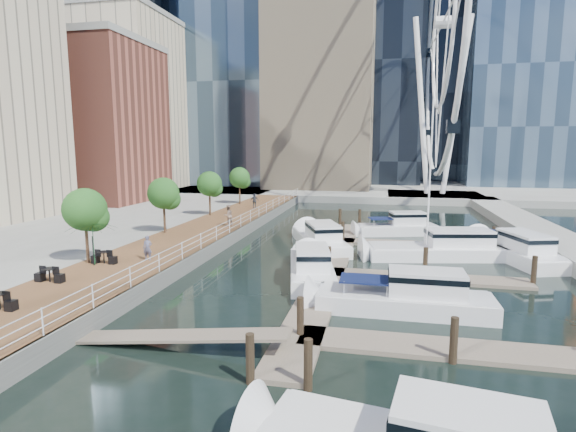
# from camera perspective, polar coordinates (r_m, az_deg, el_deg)

# --- Properties ---
(ground) EXTENTS (520.00, 520.00, 0.00)m
(ground) POSITION_cam_1_polar(r_m,az_deg,el_deg) (22.21, -5.29, -12.50)
(ground) COLOR black
(ground) RESTS_ON ground
(boardwalk) EXTENTS (6.00, 60.00, 1.00)m
(boardwalk) POSITION_cam_1_polar(r_m,az_deg,el_deg) (38.68, -11.47, -2.69)
(boardwalk) COLOR brown
(boardwalk) RESTS_ON ground
(seawall) EXTENTS (0.25, 60.00, 1.00)m
(seawall) POSITION_cam_1_polar(r_m,az_deg,el_deg) (37.60, -7.26, -2.91)
(seawall) COLOR #595954
(seawall) RESTS_ON ground
(land_far) EXTENTS (200.00, 114.00, 1.00)m
(land_far) POSITION_cam_1_polar(r_m,az_deg,el_deg) (122.14, 9.09, 5.04)
(land_far) COLOR gray
(land_far) RESTS_ON ground
(breakwater) EXTENTS (4.00, 60.00, 1.00)m
(breakwater) POSITION_cam_1_polar(r_m,az_deg,el_deg) (42.73, 30.59, -2.67)
(breakwater) COLOR gray
(breakwater) RESTS_ON ground
(pier) EXTENTS (14.00, 12.00, 1.00)m
(pier) POSITION_cam_1_polar(r_m,az_deg,el_deg) (72.56, 18.09, 2.31)
(pier) COLOR gray
(pier) RESTS_ON ground
(railing) EXTENTS (0.10, 60.00, 1.05)m
(railing) POSITION_cam_1_polar(r_m,az_deg,el_deg) (37.44, -7.44, -1.37)
(railing) COLOR white
(railing) RESTS_ON boardwalk
(floating_docks) EXTENTS (16.00, 34.00, 2.60)m
(floating_docks) POSITION_cam_1_polar(r_m,az_deg,el_deg) (30.71, 14.92, -5.78)
(floating_docks) COLOR #6D6051
(floating_docks) RESTS_ON ground
(midrise_condos) EXTENTS (19.00, 67.00, 28.00)m
(midrise_condos) POSITION_cam_1_polar(r_m,az_deg,el_deg) (61.50, -29.17, 12.65)
(midrise_condos) COLOR #BCAD8E
(midrise_condos) RESTS_ON ground
(ferris_wheel) EXTENTS (5.80, 45.60, 47.80)m
(ferris_wheel) POSITION_cam_1_polar(r_m,az_deg,el_deg) (74.36, 19.08, 22.16)
(ferris_wheel) COLOR white
(ferris_wheel) RESTS_ON ground
(street_trees) EXTENTS (2.60, 42.60, 4.60)m
(street_trees) POSITION_cam_1_polar(r_m,az_deg,el_deg) (38.26, -15.54, 2.78)
(street_trees) COLOR #3F2B1C
(street_trees) RESTS_ON ground
(cafe_tables) EXTENTS (2.50, 13.70, 0.74)m
(cafe_tables) POSITION_cam_1_polar(r_m,az_deg,el_deg) (25.22, -30.24, -7.79)
(cafe_tables) COLOR black
(cafe_tables) RESTS_ON ground
(yacht_foreground) EXTENTS (9.33, 2.53, 2.15)m
(yacht_foreground) POSITION_cam_1_polar(r_m,az_deg,el_deg) (23.32, 14.46, -11.69)
(yacht_foreground) COLOR silver
(yacht_foreground) RESTS_ON ground
(pedestrian_near) EXTENTS (0.61, 0.44, 1.57)m
(pedestrian_near) POSITION_cam_1_polar(r_m,az_deg,el_deg) (29.55, -17.41, -3.89)
(pedestrian_near) COLOR #52536D
(pedestrian_near) RESTS_ON boardwalk
(pedestrian_mid) EXTENTS (1.11, 1.17, 1.90)m
(pedestrian_mid) POSITION_cam_1_polar(r_m,az_deg,el_deg) (40.80, -7.62, 0.06)
(pedestrian_mid) COLOR gray
(pedestrian_mid) RESTS_ON boardwalk
(pedestrian_far) EXTENTS (1.04, 0.49, 1.74)m
(pedestrian_far) POSITION_cam_1_polar(r_m,az_deg,el_deg) (52.40, -4.26, 1.92)
(pedestrian_far) COLOR #2F323B
(pedestrian_far) RESTS_ON boardwalk
(moored_yachts) EXTENTS (20.36, 36.15, 11.50)m
(moored_yachts) POSITION_cam_1_polar(r_m,az_deg,el_deg) (33.26, 16.71, -5.63)
(moored_yachts) COLOR white
(moored_yachts) RESTS_ON ground
(cafe_seating) EXTENTS (3.94, 14.19, 2.67)m
(cafe_seating) POSITION_cam_1_polar(r_m,az_deg,el_deg) (25.00, -30.76, -5.88)
(cafe_seating) COLOR #0E3515
(cafe_seating) RESTS_ON ground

